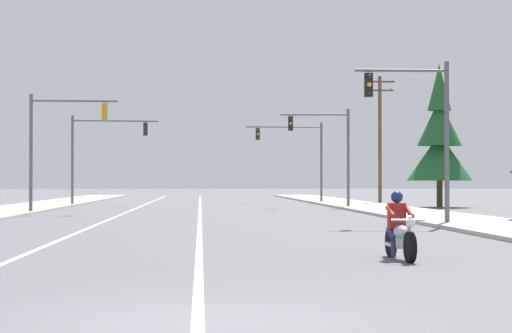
# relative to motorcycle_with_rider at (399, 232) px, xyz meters

# --- Properties ---
(ground_plane) EXTENTS (400.00, 400.00, 0.00)m
(ground_plane) POSITION_rel_motorcycle_with_rider_xyz_m (-4.20, -8.48, -0.59)
(ground_plane) COLOR #5B5B60
(lane_stripe_center) EXTENTS (0.16, 100.00, 0.01)m
(lane_stripe_center) POSITION_rel_motorcycle_with_rider_xyz_m (-4.27, 36.52, -0.58)
(lane_stripe_center) COLOR beige
(lane_stripe_center) RESTS_ON ground
(lane_stripe_left) EXTENTS (0.16, 100.00, 0.01)m
(lane_stripe_left) POSITION_rel_motorcycle_with_rider_xyz_m (-8.22, 36.52, -0.58)
(lane_stripe_left) COLOR beige
(lane_stripe_left) RESTS_ON ground
(sidewalk_kerb_right) EXTENTS (4.40, 110.00, 0.14)m
(sidewalk_kerb_right) POSITION_rel_motorcycle_with_rider_xyz_m (6.38, 31.52, -0.52)
(sidewalk_kerb_right) COLOR #ADA89E
(sidewalk_kerb_right) RESTS_ON ground
(sidewalk_kerb_left) EXTENTS (4.40, 110.00, 0.14)m
(sidewalk_kerb_left) POSITION_rel_motorcycle_with_rider_xyz_m (-14.77, 31.52, -0.52)
(sidewalk_kerb_left) COLOR #ADA89E
(sidewalk_kerb_left) RESTS_ON ground
(motorcycle_with_rider) EXTENTS (0.70, 2.19, 1.46)m
(motorcycle_with_rider) POSITION_rel_motorcycle_with_rider_xyz_m (0.00, 0.00, 0.00)
(motorcycle_with_rider) COLOR black
(motorcycle_with_rider) RESTS_ON ground
(traffic_signal_near_right) EXTENTS (3.59, 0.37, 6.20)m
(traffic_signal_near_right) POSITION_rel_motorcycle_with_rider_xyz_m (4.07, 14.78, 3.43)
(traffic_signal_near_right) COLOR #56565B
(traffic_signal_near_right) RESTS_ON ground
(traffic_signal_near_left) EXTENTS (4.54, 0.39, 6.20)m
(traffic_signal_near_left) POSITION_rel_motorcycle_with_rider_xyz_m (-11.72, 28.76, 3.49)
(traffic_signal_near_left) COLOR #56565B
(traffic_signal_near_left) RESTS_ON ground
(traffic_signal_mid_right) EXTENTS (4.33, 0.47, 6.20)m
(traffic_signal_mid_right) POSITION_rel_motorcycle_with_rider_xyz_m (3.78, 37.70, 3.48)
(traffic_signal_mid_right) COLOR #56565B
(traffic_signal_mid_right) RESTS_ON ground
(traffic_signal_mid_left) EXTENTS (5.94, 0.60, 6.20)m
(traffic_signal_mid_left) POSITION_rel_motorcycle_with_rider_xyz_m (-11.28, 44.38, 3.58)
(traffic_signal_mid_left) COLOR #56565B
(traffic_signal_mid_left) RESTS_ON ground
(traffic_signal_far_right) EXTENTS (5.88, 0.52, 6.20)m
(traffic_signal_far_right) POSITION_rel_motorcycle_with_rider_xyz_m (3.33, 50.81, 3.57)
(traffic_signal_far_right) COLOR #56565B
(traffic_signal_far_right) RESTS_ON ground
(utility_pole_right_far) EXTENTS (2.21, 0.26, 9.49)m
(utility_pole_right_far) POSITION_rel_motorcycle_with_rider_xyz_m (9.06, 48.12, 4.53)
(utility_pole_right_far) COLOR brown
(utility_pole_right_far) RESTS_ON ground
(conifer_tree_right_verge_far) EXTENTS (4.22, 4.22, 9.28)m
(conifer_tree_right_verge_far) POSITION_rel_motorcycle_with_rider_xyz_m (11.17, 39.10, 3.67)
(conifer_tree_right_verge_far) COLOR #4C3828
(conifer_tree_right_verge_far) RESTS_ON ground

